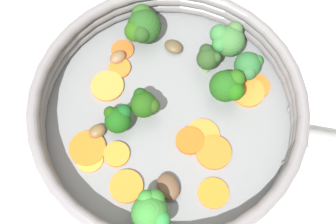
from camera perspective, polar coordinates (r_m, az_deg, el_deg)
name	(u,v)px	position (r m, az deg, el deg)	size (l,w,h in m)	color
ground_plane	(168,121)	(0.61, 0.00, -1.09)	(4.00, 4.00, 0.00)	silver
skillet	(168,119)	(0.60, 0.00, -0.82)	(0.32, 0.32, 0.02)	gray
skillet_rim_wall	(168,109)	(0.57, 0.00, 0.31)	(0.34, 0.34, 0.05)	gray
skillet_rivet_left	(285,164)	(0.59, 14.08, -6.20)	(0.01, 0.01, 0.01)	gray
skillet_rivet_right	(290,109)	(0.62, 14.69, 0.30)	(0.01, 0.01, 0.01)	gray
carrot_slice_0	(190,140)	(0.58, 2.71, -3.48)	(0.04, 0.04, 0.01)	orange
carrot_slice_1	(257,86)	(0.62, 10.77, 3.11)	(0.03, 0.03, 0.00)	orange
carrot_slice_2	(126,186)	(0.57, -5.10, -9.02)	(0.04, 0.04, 0.01)	orange
carrot_slice_3	(248,92)	(0.62, 9.74, 2.43)	(0.04, 0.04, 0.01)	orange
carrot_slice_4	(203,135)	(0.59, 4.25, -2.79)	(0.04, 0.04, 0.00)	orange
carrot_slice_5	(122,50)	(0.64, -5.58, 7.54)	(0.03, 0.03, 0.00)	orange
carrot_slice_6	(87,148)	(0.59, -9.79, -4.38)	(0.05, 0.05, 0.00)	orange
carrot_slice_7	(90,159)	(0.58, -9.51, -5.72)	(0.03, 0.03, 0.00)	orange
carrot_slice_8	(120,68)	(0.63, -5.91, 5.34)	(0.03, 0.03, 0.00)	orange
carrot_slice_9	(214,152)	(0.58, 5.59, -4.92)	(0.04, 0.04, 0.01)	orange
carrot_slice_10	(107,86)	(0.62, -7.40, 3.15)	(0.04, 0.04, 0.01)	orange
carrot_slice_11	(213,193)	(0.57, 5.54, -9.80)	(0.04, 0.04, 0.00)	orange
carrot_slice_12	(119,157)	(0.58, -6.01, -5.47)	(0.03, 0.03, 0.01)	orange
broccoli_floret_0	(228,86)	(0.58, 7.30, 3.13)	(0.04, 0.05, 0.05)	#699850
broccoli_floret_1	(248,67)	(0.61, 9.76, 5.45)	(0.04, 0.04, 0.04)	#6A9648
broccoli_floret_2	(119,118)	(0.57, -6.05, -0.73)	(0.04, 0.04, 0.04)	#759A59
broccoli_floret_3	(144,104)	(0.57, -2.90, 1.00)	(0.03, 0.04, 0.05)	#7D9C57
broccoli_floret_4	(151,211)	(0.53, -2.06, -11.95)	(0.05, 0.05, 0.05)	#72A65B
broccoli_floret_5	(142,26)	(0.63, -3.14, 10.44)	(0.05, 0.05, 0.05)	#8BA66F
broccoli_floret_6	(227,39)	(0.61, 7.23, 8.77)	(0.05, 0.05, 0.05)	#87AA5E
broccoli_floret_7	(208,58)	(0.60, 4.88, 6.58)	(0.03, 0.03, 0.04)	#87AA6B
mushroom_piece_0	(115,59)	(0.63, -6.49, 6.42)	(0.02, 0.02, 0.01)	olive
mushroom_piece_1	(97,131)	(0.59, -8.61, -2.33)	(0.02, 0.02, 0.01)	brown
mushroom_piece_2	(173,47)	(0.63, 0.67, 7.97)	(0.03, 0.02, 0.01)	brown
mushroom_piece_3	(168,187)	(0.56, 0.03, -9.10)	(0.03, 0.03, 0.01)	brown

